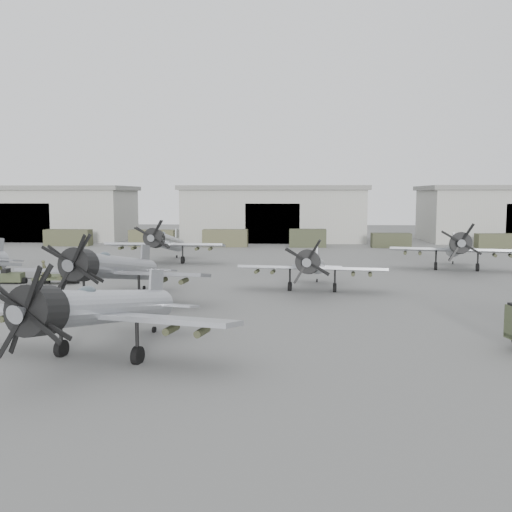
% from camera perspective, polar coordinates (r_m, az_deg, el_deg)
% --- Properties ---
extents(ground, '(220.00, 220.00, 0.00)m').
position_cam_1_polar(ground, '(30.72, -1.68, -7.55)').
color(ground, '#565653').
rests_on(ground, ground).
extents(hangar_left, '(29.00, 14.80, 8.70)m').
position_cam_1_polar(hangar_left, '(100.36, -20.51, 4.09)').
color(hangar_left, '#98988E').
rests_on(hangar_left, ground).
extents(hangar_center, '(29.00, 14.80, 8.70)m').
position_cam_1_polar(hangar_center, '(91.77, 1.79, 4.32)').
color(hangar_center, '#98988E').
rests_on(hangar_center, ground).
extents(support_truck_1, '(6.50, 2.20, 2.34)m').
position_cam_1_polar(support_truck_1, '(86.07, -18.27, 1.76)').
color(support_truck_1, '#3F412A').
rests_on(support_truck_1, ground).
extents(support_truck_2, '(6.42, 2.20, 2.33)m').
position_cam_1_polar(support_truck_2, '(82.33, -10.32, 1.78)').
color(support_truck_2, '#4B4A31').
rests_on(support_truck_2, ground).
extents(support_truck_3, '(6.30, 2.20, 2.42)m').
position_cam_1_polar(support_truck_3, '(80.48, -3.09, 1.81)').
color(support_truck_3, '#4B4A31').
rests_on(support_truck_3, ground).
extents(support_truck_4, '(5.12, 2.20, 2.52)m').
position_cam_1_polar(support_truck_4, '(79.99, 5.18, 1.80)').
color(support_truck_4, '#353925').
rests_on(support_truck_4, ground).
extents(support_truck_5, '(5.33, 2.20, 2.01)m').
position_cam_1_polar(support_truck_5, '(81.17, 13.33, 1.54)').
color(support_truck_5, '#363925').
rests_on(support_truck_5, ground).
extents(support_truck_6, '(6.00, 2.20, 1.98)m').
position_cam_1_polar(support_truck_6, '(84.90, 23.09, 1.40)').
color(support_truck_6, '#3F412B').
rests_on(support_truck_6, ground).
extents(aircraft_near_1, '(12.85, 11.56, 5.11)m').
position_cam_1_polar(aircraft_near_1, '(25.91, -15.76, -5.09)').
color(aircraft_near_1, '#9EA1A7').
rests_on(aircraft_near_1, ground).
extents(aircraft_mid_1, '(13.40, 12.06, 5.32)m').
position_cam_1_polar(aircraft_mid_1, '(39.23, -14.43, -1.16)').
color(aircraft_mid_1, gray).
rests_on(aircraft_mid_1, ground).
extents(aircraft_mid_2, '(11.34, 10.20, 4.51)m').
position_cam_1_polar(aircraft_mid_2, '(43.02, 5.64, -0.86)').
color(aircraft_mid_2, '#A0A4A9').
rests_on(aircraft_mid_2, ground).
extents(aircraft_far_0, '(12.79, 11.51, 5.12)m').
position_cam_1_polar(aircraft_far_0, '(61.20, -9.16, 1.43)').
color(aircraft_far_0, '#999DA1').
rests_on(aircraft_far_0, ground).
extents(aircraft_far_1, '(12.76, 11.48, 5.07)m').
position_cam_1_polar(aircraft_far_1, '(57.97, 19.48, 0.87)').
color(aircraft_far_1, '#999DA2').
rests_on(aircraft_far_1, ground).
extents(tug_trailer, '(6.22, 1.48, 1.24)m').
position_cam_1_polar(tug_trailer, '(50.57, -21.75, -2.03)').
color(tug_trailer, '#39412A').
rests_on(tug_trailer, ground).
extents(ground_crew, '(0.44, 0.64, 1.70)m').
position_cam_1_polar(ground_crew, '(52.11, -20.43, -1.33)').
color(ground_crew, '#4B4B31').
rests_on(ground_crew, ground).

